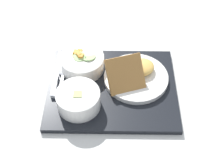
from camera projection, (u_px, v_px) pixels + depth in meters
The scene contains 7 objects.
ground_plane at pixel (112, 90), 0.96m from camera, with size 4.00×4.00×0.00m, color silver.
serving_tray at pixel (112, 88), 0.95m from camera, with size 0.39×0.32×0.02m.
bowl_salad at pixel (82, 62), 0.98m from camera, with size 0.14×0.14×0.06m.
bowl_soup at pixel (78, 99), 0.88m from camera, with size 0.12×0.12×0.06m.
plate_main at pixel (135, 75), 0.95m from camera, with size 0.20×0.20×0.09m.
knife at pixel (56, 81), 0.95m from camera, with size 0.02×0.20×0.01m.
spoon at pixel (63, 76), 0.97m from camera, with size 0.04×0.14×0.01m.
Camera 1 is at (0.02, -0.61, 0.74)m, focal length 50.00 mm.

